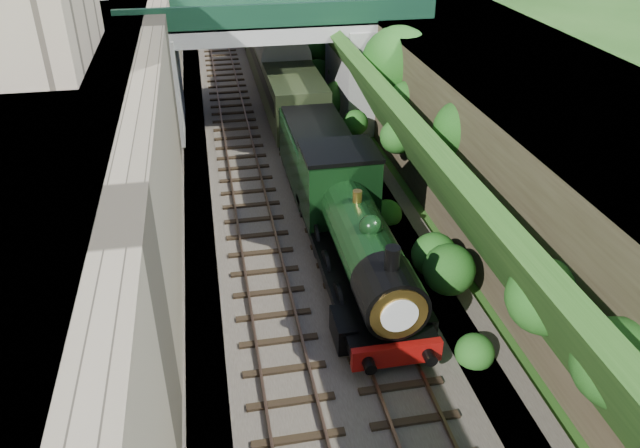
% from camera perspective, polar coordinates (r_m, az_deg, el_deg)
% --- Properties ---
extents(trackbed, '(10.00, 90.00, 0.20)m').
position_cam_1_polar(trackbed, '(33.39, -3.88, 6.93)').
color(trackbed, '#473F38').
rests_on(trackbed, ground).
extents(retaining_wall, '(1.00, 90.00, 7.00)m').
position_cam_1_polar(retaining_wall, '(32.05, -14.09, 11.58)').
color(retaining_wall, '#756B56').
rests_on(retaining_wall, ground).
extents(street_plateau_left, '(6.00, 90.00, 7.00)m').
position_cam_1_polar(street_plateau_left, '(32.45, -20.34, 10.84)').
color(street_plateau_left, '#262628').
rests_on(street_plateau_left, ground).
extents(street_plateau_right, '(8.00, 90.00, 6.25)m').
position_cam_1_polar(street_plateau_right, '(34.67, 12.09, 12.57)').
color(street_plateau_right, '#262628').
rests_on(street_plateau_right, ground).
extents(embankment_slope, '(4.41, 90.00, 6.36)m').
position_cam_1_polar(embankment_slope, '(30.75, 6.07, 10.04)').
color(embankment_slope, '#1E4714').
rests_on(embankment_slope, ground).
extents(track_left, '(2.50, 90.00, 0.20)m').
position_cam_1_polar(track_left, '(33.18, -7.34, 6.86)').
color(track_left, black).
rests_on(track_left, trackbed).
extents(track_right, '(2.50, 90.00, 0.20)m').
position_cam_1_polar(track_right, '(33.48, -1.84, 7.32)').
color(track_right, black).
rests_on(track_right, trackbed).
extents(road_bridge, '(16.00, 6.40, 7.25)m').
position_cam_1_polar(road_bridge, '(35.95, -3.42, 15.38)').
color(road_bridge, gray).
rests_on(road_bridge, ground).
extents(building_near, '(4.00, 8.00, 4.00)m').
position_cam_1_polar(building_near, '(25.52, -25.45, 17.84)').
color(building_near, gray).
rests_on(building_near, street_plateau_left).
extents(tree, '(3.60, 3.80, 6.60)m').
position_cam_1_polar(tree, '(31.61, 7.23, 14.17)').
color(tree, black).
rests_on(tree, ground).
extents(locomotive, '(3.10, 10.22, 3.83)m').
position_cam_1_polar(locomotive, '(21.81, 3.41, -1.37)').
color(locomotive, black).
rests_on(locomotive, trackbed).
extents(tender, '(2.70, 6.00, 3.05)m').
position_cam_1_polar(tender, '(28.29, -0.19, 5.88)').
color(tender, black).
rests_on(tender, trackbed).
extents(coach_front, '(2.90, 18.00, 3.70)m').
position_cam_1_polar(coach_front, '(39.83, -3.66, 13.84)').
color(coach_front, black).
rests_on(coach_front, trackbed).
extents(coach_middle, '(2.90, 18.00, 3.70)m').
position_cam_1_polar(coach_middle, '(58.01, -6.30, 18.97)').
color(coach_middle, black).
rests_on(coach_middle, trackbed).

